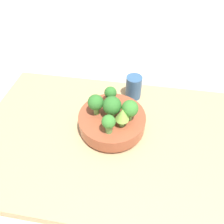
# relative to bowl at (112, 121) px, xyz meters

# --- Properties ---
(ground_plane) EXTENTS (6.00, 6.00, 0.00)m
(ground_plane) POSITION_rel_bowl_xyz_m (0.03, -0.04, -0.09)
(ground_plane) COLOR beige
(table) EXTENTS (1.07, 0.65, 0.05)m
(table) POSITION_rel_bowl_xyz_m (0.03, -0.04, -0.06)
(table) COLOR tan
(table) RESTS_ON ground_plane
(bowl) EXTENTS (0.25, 0.25, 0.07)m
(bowl) POSITION_rel_bowl_xyz_m (0.00, 0.00, 0.00)
(bowl) COLOR brown
(bowl) RESTS_ON table
(broccoli_floret_front) EXTENTS (0.05, 0.05, 0.07)m
(broccoli_floret_front) POSITION_rel_bowl_xyz_m (0.00, -0.07, 0.07)
(broccoli_floret_front) COLOR #609347
(broccoli_floret_front) RESTS_ON bowl
(romanesco_piece_near) EXTENTS (0.05, 0.05, 0.08)m
(romanesco_piece_near) POSITION_rel_bowl_xyz_m (0.04, -0.03, 0.08)
(romanesco_piece_near) COLOR #6BA34C
(romanesco_piece_near) RESTS_ON bowl
(broccoli_floret_center) EXTENTS (0.07, 0.07, 0.09)m
(broccoli_floret_center) POSITION_rel_bowl_xyz_m (-0.00, 0.00, 0.08)
(broccoli_floret_center) COLOR #609347
(broccoli_floret_center) RESTS_ON bowl
(broccoli_floret_right) EXTENTS (0.06, 0.06, 0.08)m
(broccoli_floret_right) POSITION_rel_bowl_xyz_m (0.06, -0.01, 0.08)
(broccoli_floret_right) COLOR #609347
(broccoli_floret_right) RESTS_ON bowl
(broccoli_floret_back) EXTENTS (0.05, 0.05, 0.07)m
(broccoli_floret_back) POSITION_rel_bowl_xyz_m (-0.02, 0.07, 0.07)
(broccoli_floret_back) COLOR #7AB256
(broccoli_floret_back) RESTS_ON bowl
(broccoli_floret_left) EXTENTS (0.06, 0.06, 0.08)m
(broccoli_floret_left) POSITION_rel_bowl_xyz_m (-0.06, 0.00, 0.08)
(broccoli_floret_left) COLOR #6BA34C
(broccoli_floret_left) RESTS_ON bowl
(cup) EXTENTS (0.07, 0.07, 0.10)m
(cup) POSITION_rel_bowl_xyz_m (0.06, 0.19, 0.01)
(cup) COLOR #33567F
(cup) RESTS_ON table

